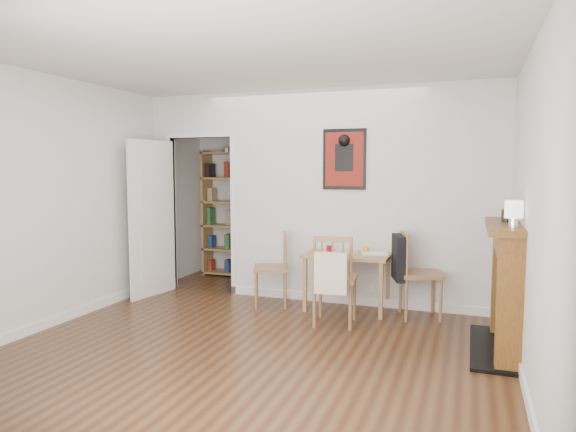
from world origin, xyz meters
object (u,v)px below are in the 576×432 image
at_px(fireplace, 507,284).
at_px(notebook, 375,254).
at_px(chair_front, 335,279).
at_px(orange_fruit, 366,249).
at_px(ceramic_jar_a, 507,216).
at_px(bookshelf, 229,214).
at_px(chair_left, 271,269).
at_px(dining_table, 347,260).
at_px(mantel_lamp, 514,211).
at_px(red_glass, 329,249).
at_px(chair_right, 418,273).
at_px(ceramic_jar_b, 507,215).

height_order(fireplace, notebook, fireplace).
distance_m(chair_front, orange_fruit, 0.79).
bearing_deg(ceramic_jar_a, bookshelf, 151.32).
bearing_deg(chair_front, ceramic_jar_a, -6.11).
xyz_separation_m(chair_left, chair_front, (0.91, -0.47, 0.05)).
bearing_deg(dining_table, mantel_lamp, -37.14).
distance_m(chair_front, red_glass, 0.64).
bearing_deg(bookshelf, orange_fruit, -26.35).
bearing_deg(chair_left, ceramic_jar_a, -14.26).
distance_m(red_glass, orange_fruit, 0.43).
height_order(fireplace, orange_fruit, fireplace).
height_order(orange_fruit, mantel_lamp, mantel_lamp).
distance_m(dining_table, mantel_lamp, 2.20).
xyz_separation_m(bookshelf, ceramic_jar_a, (3.79, -2.07, 0.27)).
height_order(red_glass, ceramic_jar_a, ceramic_jar_a).
bearing_deg(chair_right, mantel_lamp, -55.09).
xyz_separation_m(chair_left, mantel_lamp, (2.56, -1.13, 0.86)).
bearing_deg(ceramic_jar_b, mantel_lamp, -89.16).
distance_m(fireplace, mantel_lamp, 0.79).
relative_size(chair_left, notebook, 3.07).
distance_m(fireplace, orange_fruit, 1.77).
relative_size(chair_front, notebook, 3.33).
xyz_separation_m(chair_left, bookshelf, (-1.25, 1.43, 0.50)).
bearing_deg(chair_left, fireplace, -15.76).
bearing_deg(mantel_lamp, chair_left, 156.27).
bearing_deg(orange_fruit, mantel_lamp, -43.46).
xyz_separation_m(mantel_lamp, ceramic_jar_b, (-0.01, 0.71, -0.09)).
distance_m(bookshelf, notebook, 2.77).
relative_size(fireplace, notebook, 4.34).
xyz_separation_m(chair_right, fireplace, (0.85, -0.81, 0.13)).
relative_size(orange_fruit, mantel_lamp, 0.32).
bearing_deg(mantel_lamp, chair_front, 158.36).
bearing_deg(chair_front, red_glass, 110.67).
xyz_separation_m(chair_left, ceramic_jar_b, (2.55, -0.42, 0.77)).
height_order(chair_left, notebook, chair_left).
distance_m(chair_left, chair_front, 1.03).
height_order(dining_table, bookshelf, bookshelf).
bearing_deg(red_glass, orange_fruit, 24.60).
distance_m(fireplace, ceramic_jar_b, 0.67).
bearing_deg(dining_table, red_glass, -169.26).
height_order(fireplace, red_glass, fireplace).
bearing_deg(fireplace, orange_fruit, 146.02).
relative_size(bookshelf, ceramic_jar_a, 17.08).
distance_m(bookshelf, red_glass, 2.38).
bearing_deg(ceramic_jar_b, dining_table, 161.63).
height_order(chair_left, chair_right, chair_right).
relative_size(chair_right, mantel_lamp, 4.21).
bearing_deg(fireplace, red_glass, 156.45).
height_order(chair_right, chair_front, chair_front).
height_order(fireplace, ceramic_jar_a, ceramic_jar_a).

